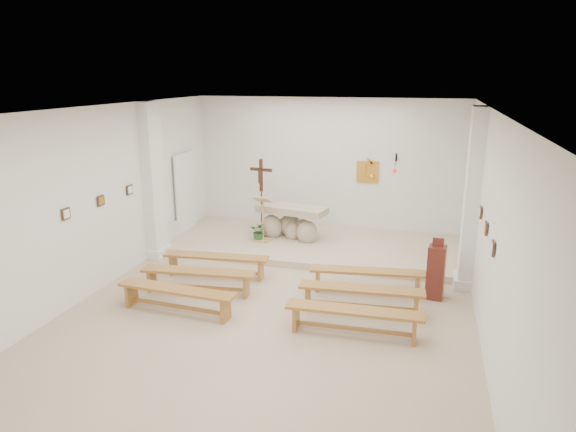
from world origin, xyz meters
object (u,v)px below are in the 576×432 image
(crucifix_stand, at_px, (261,192))
(donation_pedestal, at_px, (436,272))
(bench_right_third, at_px, (354,316))
(bench_right_front, at_px, (367,275))
(bench_left_third, at_px, (177,294))
(bench_left_second, at_px, (198,276))
(bench_right_second, at_px, (361,294))
(lectern, at_px, (263,219))
(bench_left_front, at_px, (216,260))
(altar, at_px, (291,224))

(crucifix_stand, bearing_deg, donation_pedestal, -19.71)
(donation_pedestal, height_order, bench_right_third, donation_pedestal)
(bench_right_front, height_order, bench_left_third, same)
(bench_left_second, xyz_separation_m, bench_right_second, (3.11, 0.00, 0.00))
(donation_pedestal, xyz_separation_m, bench_right_third, (-1.25, -1.84, -0.17))
(lectern, relative_size, bench_left_third, 0.51)
(bench_right_third, bearing_deg, bench_left_front, 148.77)
(crucifix_stand, distance_m, bench_left_third, 4.32)
(lectern, distance_m, bench_right_third, 4.73)
(altar, xyz_separation_m, lectern, (-0.59, -0.45, 0.22))
(lectern, bearing_deg, donation_pedestal, -20.13)
(bench_left_third, distance_m, bench_right_third, 3.11)
(bench_left_second, height_order, bench_right_second, same)
(altar, relative_size, bench_right_second, 0.82)
(bench_right_front, bearing_deg, bench_right_second, -96.82)
(bench_left_front, relative_size, bench_left_third, 1.00)
(bench_right_second, bearing_deg, bench_left_second, 176.11)
(bench_left_third, height_order, bench_right_third, same)
(donation_pedestal, xyz_separation_m, bench_right_second, (-1.25, -0.96, -0.17))
(bench_left_front, height_order, bench_right_second, same)
(crucifix_stand, bearing_deg, lectern, -57.97)
(bench_right_front, distance_m, bench_left_second, 3.23)
(altar, distance_m, bench_right_third, 4.79)
(bench_right_front, relative_size, bench_right_second, 1.00)
(bench_right_front, relative_size, bench_left_third, 1.00)
(crucifix_stand, xyz_separation_m, bench_right_third, (2.92, -4.21, -0.92))
(crucifix_stand, distance_m, bench_right_front, 3.93)
(altar, relative_size, bench_left_front, 0.81)
(altar, xyz_separation_m, bench_left_third, (-0.93, -4.27, -0.14))
(bench_left_second, relative_size, bench_right_second, 1.00)
(lectern, height_order, bench_left_front, lectern)
(bench_left_second, bearing_deg, bench_right_third, -21.51)
(bench_left_front, xyz_separation_m, bench_right_front, (3.11, 0.00, 0.00))
(donation_pedestal, bearing_deg, bench_right_third, -117.31)
(bench_left_third, bearing_deg, bench_left_front, 94.06)
(altar, relative_size, bench_left_third, 0.82)
(lectern, distance_m, bench_right_second, 4.06)
(bench_right_front, distance_m, bench_right_second, 0.88)
(altar, distance_m, bench_left_second, 3.52)
(crucifix_stand, relative_size, bench_left_second, 0.88)
(bench_left_second, xyz_separation_m, bench_right_third, (3.11, -0.88, 0.00))
(donation_pedestal, height_order, bench_left_second, donation_pedestal)
(altar, xyz_separation_m, bench_right_second, (2.17, -3.39, -0.14))
(lectern, height_order, bench_right_third, lectern)
(bench_left_second, bearing_deg, bench_left_front, 84.26)
(altar, xyz_separation_m, crucifix_stand, (-0.75, -0.06, 0.78))
(crucifix_stand, distance_m, bench_right_second, 4.53)
(lectern, height_order, bench_right_second, lectern)
(lectern, distance_m, bench_left_second, 2.99)
(altar, distance_m, bench_left_front, 2.69)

